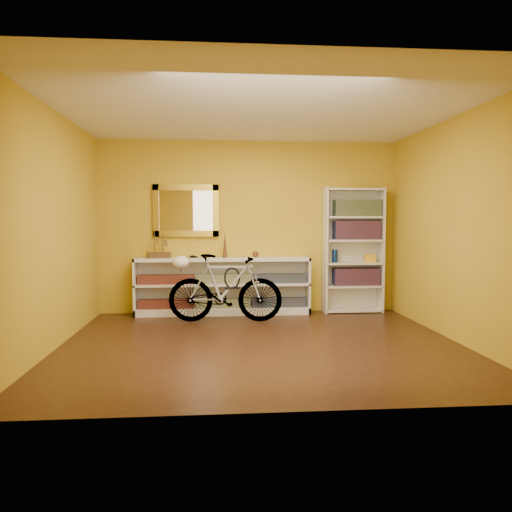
{
  "coord_description": "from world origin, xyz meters",
  "views": [
    {
      "loc": [
        -0.51,
        -5.41,
        1.38
      ],
      "look_at": [
        0.0,
        0.7,
        0.95
      ],
      "focal_mm": 34.14,
      "sensor_mm": 36.0,
      "label": 1
    }
  ],
  "objects": [
    {
      "name": "bicycle",
      "position": [
        -0.38,
        1.26,
        0.47
      ],
      "size": [
        0.52,
        1.62,
        0.94
      ],
      "primitive_type": "imported",
      "rotation": [
        0.0,
        0.0,
        1.5
      ],
      "color": "silver",
      "rests_on": "floor"
    },
    {
      "name": "gilt_mirror",
      "position": [
        -0.95,
        1.97,
        1.55
      ],
      "size": [
        0.98,
        0.06,
        0.78
      ],
      "primitive_type": "cube",
      "color": "olive",
      "rests_on": "back_wall"
    },
    {
      "name": "cd_row_upper",
      "position": [
        -0.4,
        1.79,
        0.54
      ],
      "size": [
        2.5,
        0.13,
        0.14
      ],
      "primitive_type": "cube",
      "color": "navy",
      "rests_on": "console_unit"
    },
    {
      "name": "bronze_ornament",
      "position": [
        -0.37,
        1.81,
        1.04
      ],
      "size": [
        0.07,
        0.07,
        0.39
      ],
      "primitive_type": "cone",
      "color": "brown",
      "rests_on": "console_unit"
    },
    {
      "name": "back_wall",
      "position": [
        0.0,
        2.0,
        1.3
      ],
      "size": [
        4.5,
        0.01,
        2.6
      ],
      "primitive_type": "cube",
      "color": "gold",
      "rests_on": "ground"
    },
    {
      "name": "cd_row_lower",
      "position": [
        -0.4,
        1.79,
        0.17
      ],
      "size": [
        2.5,
        0.13,
        0.14
      ],
      "primitive_type": "cube",
      "color": "black",
      "rests_on": "console_unit"
    },
    {
      "name": "console_unit",
      "position": [
        -0.4,
        1.81,
        0.42
      ],
      "size": [
        2.6,
        0.35,
        0.85
      ],
      "primitive_type": null,
      "color": "silver",
      "rests_on": "floor"
    },
    {
      "name": "bookcase",
      "position": [
        1.58,
        1.84,
        0.95
      ],
      "size": [
        0.9,
        0.3,
        1.9
      ],
      "primitive_type": null,
      "color": "silver",
      "rests_on": "floor"
    },
    {
      "name": "floor",
      "position": [
        0.0,
        0.0,
        -0.01
      ],
      "size": [
        4.5,
        4.0,
        0.01
      ],
      "primitive_type": "cube",
      "color": "black",
      "rests_on": "ground"
    },
    {
      "name": "book_row_c",
      "position": [
        1.63,
        1.84,
        1.59
      ],
      "size": [
        0.7,
        0.22,
        0.25
      ],
      "primitive_type": "cube",
      "color": "navy",
      "rests_on": "bookcase"
    },
    {
      "name": "decorative_orb",
      "position": [
        0.08,
        1.81,
        0.9
      ],
      "size": [
        0.09,
        0.09,
        0.09
      ],
      "primitive_type": "sphere",
      "color": "brown",
      "rests_on": "console_unit"
    },
    {
      "name": "ceiling",
      "position": [
        0.0,
        0.0,
        2.6
      ],
      "size": [
        4.5,
        4.0,
        0.01
      ],
      "primitive_type": "cube",
      "color": "silver",
      "rests_on": "ground"
    },
    {
      "name": "helmet",
      "position": [
        -0.99,
        1.3,
        0.83
      ],
      "size": [
        0.23,
        0.22,
        0.18
      ],
      "primitive_type": "ellipsoid",
      "color": "white",
      "rests_on": "bicycle"
    },
    {
      "name": "right_wall",
      "position": [
        2.25,
        0.0,
        1.3
      ],
      "size": [
        0.01,
        4.0,
        2.6
      ],
      "primitive_type": "cube",
      "color": "gold",
      "rests_on": "ground"
    },
    {
      "name": "wall_socket",
      "position": [
        0.9,
        1.99,
        0.25
      ],
      "size": [
        0.09,
        0.02,
        0.09
      ],
      "primitive_type": "cube",
      "color": "silver",
      "rests_on": "back_wall"
    },
    {
      "name": "yellow_bag",
      "position": [
        1.83,
        1.8,
        0.83
      ],
      "size": [
        0.17,
        0.12,
        0.13
      ],
      "primitive_type": "cube",
      "rotation": [
        0.0,
        0.0,
        -0.09
      ],
      "color": "gold",
      "rests_on": "bookcase"
    },
    {
      "name": "model_ship",
      "position": [
        -1.34,
        1.81,
        1.05
      ],
      "size": [
        0.36,
        0.23,
        0.4
      ],
      "primitive_type": null,
      "rotation": [
        0.0,
        0.0,
        0.32
      ],
      "color": "#3E2811",
      "rests_on": "console_unit"
    },
    {
      "name": "travel_mug",
      "position": [
        1.3,
        1.82,
        0.86
      ],
      "size": [
        0.09,
        0.09,
        0.2
      ],
      "primitive_type": "cylinder",
      "color": "navy",
      "rests_on": "bookcase"
    },
    {
      "name": "book_row_b",
      "position": [
        1.63,
        1.84,
        1.25
      ],
      "size": [
        0.7,
        0.22,
        0.28
      ],
      "primitive_type": "cube",
      "color": "maroon",
      "rests_on": "bookcase"
    },
    {
      "name": "u_lock",
      "position": [
        -0.28,
        1.25,
        0.61
      ],
      "size": [
        0.23,
        0.02,
        0.23
      ],
      "primitive_type": "torus",
      "rotation": [
        1.57,
        0.0,
        0.0
      ],
      "color": "black",
      "rests_on": "bicycle"
    },
    {
      "name": "red_tin",
      "position": [
        1.38,
        1.87,
        1.55
      ],
      "size": [
        0.15,
        0.15,
        0.18
      ],
      "primitive_type": "cube",
      "rotation": [
        0.0,
        0.0,
        -0.05
      ],
      "color": "maroon",
      "rests_on": "bookcase"
    },
    {
      "name": "book_row_a",
      "position": [
        1.63,
        1.84,
        0.55
      ],
      "size": [
        0.7,
        0.22,
        0.26
      ],
      "primitive_type": "cube",
      "color": "maroon",
      "rests_on": "bookcase"
    },
    {
      "name": "toy_car",
      "position": [
        -0.84,
        1.81,
        0.85
      ],
      "size": [
        0.0,
        0.0,
        0.0
      ],
      "primitive_type": "imported",
      "rotation": [
        0.0,
        0.0,
        1.54
      ],
      "color": "black",
      "rests_on": "console_unit"
    },
    {
      "name": "left_wall",
      "position": [
        -2.25,
        0.0,
        1.3
      ],
      "size": [
        0.01,
        4.0,
        2.6
      ],
      "primitive_type": "cube",
      "color": "gold",
      "rests_on": "ground"
    }
  ]
}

